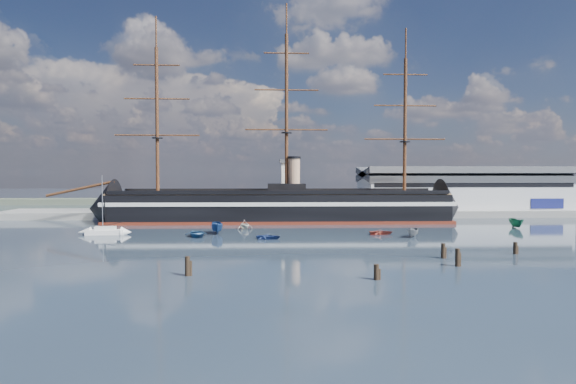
{
  "coord_description": "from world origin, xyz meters",
  "views": [
    {
      "loc": [
        -4.51,
        -68.23,
        13.18
      ],
      "look_at": [
        0.97,
        35.0,
        9.0
      ],
      "focal_mm": 30.0,
      "sensor_mm": 36.0,
      "label": 1
    }
  ],
  "objects": [
    {
      "name": "ground",
      "position": [
        0.0,
        40.0,
        0.0
      ],
      "size": [
        600.0,
        600.0,
        0.0
      ],
      "primitive_type": "plane",
      "color": "#1C232E",
      "rests_on": "ground"
    },
    {
      "name": "quay",
      "position": [
        10.0,
        76.0,
        0.0
      ],
      "size": [
        180.0,
        18.0,
        2.0
      ],
      "primitive_type": "cube",
      "color": "slate",
      "rests_on": "ground"
    },
    {
      "name": "warehouse",
      "position": [
        58.0,
        80.0,
        7.98
      ],
      "size": [
        63.0,
        21.0,
        11.6
      ],
      "color": "#B7BABC",
      "rests_on": "ground"
    },
    {
      "name": "quay_tower",
      "position": [
        3.0,
        73.0,
        9.75
      ],
      "size": [
        5.0,
        5.0,
        15.0
      ],
      "color": "silver",
      "rests_on": "ground"
    },
    {
      "name": "warship",
      "position": [
        -1.84,
        60.0,
        4.04
      ],
      "size": [
        113.03,
        17.96,
        53.94
      ],
      "rotation": [
        0.0,
        0.0,
        -0.02
      ],
      "color": "black",
      "rests_on": "ground"
    },
    {
      "name": "sailboat",
      "position": [
        -37.83,
        35.07,
        0.8
      ],
      "size": [
        7.99,
        2.71,
        12.61
      ],
      "rotation": [
        0.0,
        0.0,
        0.05
      ],
      "color": "silver",
      "rests_on": "ground"
    },
    {
      "name": "motorboat_a",
      "position": [
        -14.3,
        35.78,
        0.0
      ],
      "size": [
        7.99,
        3.72,
        3.08
      ],
      "primitive_type": "imported",
      "rotation": [
        0.0,
        0.0,
        0.12
      ],
      "color": "navy",
      "rests_on": "ground"
    },
    {
      "name": "motorboat_b",
      "position": [
        -3.34,
        26.6,
        0.0
      ],
      "size": [
        1.87,
        3.21,
        1.41
      ],
      "primitive_type": "imported",
      "rotation": [
        0.0,
        0.0,
        1.34
      ],
      "color": "navy",
      "rests_on": "ground"
    },
    {
      "name": "motorboat_c",
      "position": [
        26.19,
        27.96,
        0.0
      ],
      "size": [
        5.9,
        4.65,
        2.25
      ],
      "primitive_type": "imported",
      "rotation": [
        0.0,
        0.0,
        -0.53
      ],
      "color": "slate",
      "rests_on": "ground"
    },
    {
      "name": "motorboat_d",
      "position": [
        -8.71,
        43.76,
        0.0
      ],
      "size": [
        7.3,
        5.32,
        2.45
      ],
      "primitive_type": "imported",
      "rotation": [
        0.0,
        0.0,
        0.41
      ],
      "color": "beige",
      "rests_on": "ground"
    },
    {
      "name": "motorboat_e",
      "position": [
        20.68,
        32.26,
        0.0
      ],
      "size": [
        1.31,
        3.12,
        1.44
      ],
      "primitive_type": "imported",
      "rotation": [
        0.0,
        0.0,
        1.55
      ],
      "color": "#A03D30",
      "rests_on": "ground"
    },
    {
      "name": "motorboat_f",
      "position": [
        56.04,
        43.02,
        0.0
      ],
      "size": [
        7.15,
        3.3,
        2.76
      ],
      "primitive_type": "imported",
      "rotation": [
        0.0,
        0.0,
        -0.11
      ],
      "color": "#1A6040",
      "rests_on": "ground"
    },
    {
      "name": "motorboat_g",
      "position": [
        -17.99,
        30.82,
        0.0
      ],
      "size": [
        4.21,
        2.47,
        1.84
      ],
      "primitive_type": "imported",
      "rotation": [
        0.0,
        0.0,
        0.24
      ],
      "color": "navy",
      "rests_on": "ground"
    },
    {
      "name": "piling_near_left",
      "position": [
        -14.09,
        -6.89,
        0.0
      ],
      "size": [
        0.64,
        0.64,
        3.21
      ],
      "primitive_type": "cylinder",
      "color": "black",
      "rests_on": "ground"
    },
    {
      "name": "piling_near_mid",
      "position": [
        9.43,
        -10.36,
        0.0
      ],
      "size": [
        0.64,
        0.64,
        2.64
      ],
      "primitive_type": "cylinder",
      "color": "black",
      "rests_on": "ground"
    },
    {
      "name": "piling_near_right",
      "position": [
        22.82,
        -2.55,
        0.0
      ],
      "size": [
        0.64,
        0.64,
        3.2
      ],
      "primitive_type": "cylinder",
      "color": "black",
      "rests_on": "ground"
    },
    {
      "name": "piling_far_right",
      "position": [
        36.27,
        6.89,
        0.0
      ],
      "size": [
        0.64,
        0.64,
        2.66
      ],
      "primitive_type": "cylinder",
      "color": "black",
      "rests_on": "ground"
    },
    {
      "name": "piling_extra",
      "position": [
        23.23,
        3.86,
        0.0
      ],
      "size": [
        0.64,
        0.64,
        2.99
      ],
      "primitive_type": "cylinder",
      "color": "black",
      "rests_on": "ground"
    }
  ]
}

